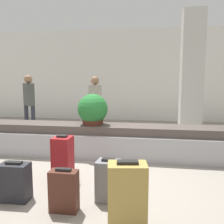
% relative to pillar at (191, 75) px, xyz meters
% --- Properties ---
extents(ground_plane, '(18.00, 18.00, 0.00)m').
position_rel_pillar_xyz_m(ground_plane, '(-1.75, -3.26, -1.60)').
color(ground_plane, gray).
extents(back_wall, '(18.00, 0.06, 3.20)m').
position_rel_pillar_xyz_m(back_wall, '(-1.75, 2.20, 0.00)').
color(back_wall, silver).
rests_on(back_wall, ground_plane).
extents(carousel, '(6.76, 0.74, 0.62)m').
position_rel_pillar_xyz_m(carousel, '(-1.75, -2.04, -1.31)').
color(carousel, '#9E9EA3').
rests_on(carousel, ground_plane).
extents(pillar, '(0.54, 0.54, 3.20)m').
position_rel_pillar_xyz_m(pillar, '(0.00, 0.00, 0.00)').
color(pillar, beige).
rests_on(pillar, ground_plane).
extents(suitcase_0, '(0.32, 0.17, 0.51)m').
position_rel_pillar_xyz_m(suitcase_0, '(-1.99, -4.14, -1.36)').
color(suitcase_0, '#472319').
rests_on(suitcase_0, ground_plane).
extents(suitcase_1, '(0.41, 0.30, 0.72)m').
position_rel_pillar_xyz_m(suitcase_1, '(-1.24, -4.38, -1.25)').
color(suitcase_1, '#A3843D').
rests_on(suitcase_1, ground_plane).
extents(suitcase_2, '(0.27, 0.29, 0.70)m').
position_rel_pillar_xyz_m(suitcase_2, '(-2.28, -3.36, -1.26)').
color(suitcase_2, maroon).
rests_on(suitcase_2, ground_plane).
extents(suitcase_3, '(0.36, 0.23, 0.50)m').
position_rel_pillar_xyz_m(suitcase_3, '(-2.67, -3.98, -1.36)').
color(suitcase_3, '#232328').
rests_on(suitcase_3, ground_plane).
extents(suitcase_4, '(0.31, 0.26, 0.54)m').
position_rel_pillar_xyz_m(suitcase_4, '(-1.53, -3.82, -1.34)').
color(suitcase_4, slate).
rests_on(suitcase_4, ground_plane).
extents(potted_plant_1, '(0.58, 0.58, 0.60)m').
position_rel_pillar_xyz_m(potted_plant_1, '(-2.13, -2.07, -0.70)').
color(potted_plant_1, '#4C2319').
rests_on(potted_plant_1, carousel).
extents(traveler_0, '(0.36, 0.34, 1.56)m').
position_rel_pillar_xyz_m(traveler_0, '(-2.45, -0.42, -0.68)').
color(traveler_0, '#282833').
rests_on(traveler_0, ground_plane).
extents(traveler_1, '(0.36, 0.34, 1.59)m').
position_rel_pillar_xyz_m(traveler_1, '(-4.31, -0.34, -0.66)').
color(traveler_1, '#282833').
rests_on(traveler_1, ground_plane).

